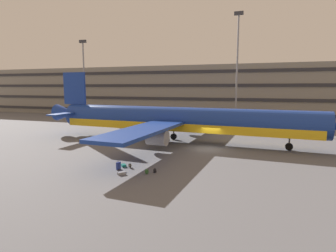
% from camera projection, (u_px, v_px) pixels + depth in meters
% --- Properties ---
extents(ground_plane, '(600.00, 600.00, 0.00)m').
position_uv_depth(ground_plane, '(209.00, 148.00, 35.62)').
color(ground_plane, '#5B5B60').
extents(terminal_structure, '(158.05, 22.15, 12.96)m').
position_uv_depth(terminal_structure, '(240.00, 92.00, 74.81)').
color(terminal_structure, gray).
rests_on(terminal_structure, ground_plane).
extents(airliner, '(43.01, 34.97, 10.04)m').
position_uv_depth(airliner, '(177.00, 120.00, 39.55)').
color(airliner, navy).
rests_on(airliner, ground_plane).
extents(light_mast_far_left, '(1.80, 0.50, 19.03)m').
position_uv_depth(light_mast_far_left, '(84.00, 73.00, 69.36)').
color(light_mast_far_left, gray).
rests_on(light_mast_far_left, ground_plane).
extents(light_mast_left, '(1.80, 0.50, 22.59)m').
position_uv_depth(light_mast_left, '(237.00, 61.00, 57.17)').
color(light_mast_left, gray).
rests_on(light_mast_left, ground_plane).
extents(suitcase_orange, '(0.27, 0.50, 0.82)m').
position_uv_depth(suitcase_orange, '(118.00, 166.00, 26.43)').
color(suitcase_orange, navy).
rests_on(suitcase_orange, ground_plane).
extents(suitcase_black, '(0.76, 0.80, 0.24)m').
position_uv_depth(suitcase_black, '(121.00, 173.00, 24.99)').
color(suitcase_black, gray).
rests_on(suitcase_black, ground_plane).
extents(suitcase_scuffed, '(0.72, 0.74, 0.23)m').
position_uv_depth(suitcase_scuffed, '(124.00, 165.00, 27.48)').
color(suitcase_scuffed, '#147266').
rests_on(suitcase_scuffed, ground_plane).
extents(backpack_large, '(0.28, 0.31, 0.48)m').
position_uv_depth(backpack_large, '(155.00, 171.00, 25.45)').
color(backpack_large, black).
rests_on(backpack_large, ground_plane).
extents(backpack_upright, '(0.34, 0.33, 0.47)m').
position_uv_depth(backpack_upright, '(130.00, 165.00, 27.14)').
color(backpack_upright, gray).
rests_on(backpack_upright, ground_plane).
extents(backpack_teal, '(0.39, 0.34, 0.52)m').
position_uv_depth(backpack_teal, '(147.00, 172.00, 25.05)').
color(backpack_teal, '#264C26').
rests_on(backpack_teal, ground_plane).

